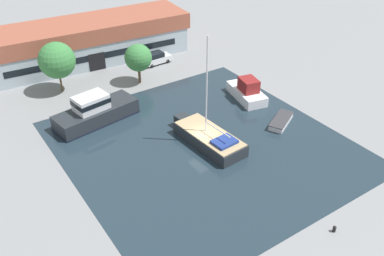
{
  "coord_description": "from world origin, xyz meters",
  "views": [
    {
      "loc": [
        -21.9,
        -30.38,
        26.19
      ],
      "look_at": [
        0.0,
        2.19,
        1.0
      ],
      "focal_mm": 40.0,
      "sensor_mm": 36.0,
      "label": 1
    }
  ],
  "objects": [
    {
      "name": "small_dinghy",
      "position": [
        9.88,
        -1.47,
        0.37
      ],
      "size": [
        4.62,
        3.49,
        0.71
      ],
      "rotation": [
        0.0,
        0.0,
        2.05
      ],
      "color": "silver",
      "rests_on": "water_canal"
    },
    {
      "name": "warehouse_building",
      "position": [
        -1.41,
        27.94,
        3.02
      ],
      "size": [
        30.86,
        10.74,
        5.96
      ],
      "rotation": [
        0.0,
        0.0,
        -0.08
      ],
      "color": "#99A8B2",
      "rests_on": "ground"
    },
    {
      "name": "mooring_bollard",
      "position": [
        1.76,
        -16.15,
        0.31
      ],
      "size": [
        0.3,
        0.3,
        0.6
      ],
      "color": "black",
      "rests_on": "ground"
    },
    {
      "name": "water_canal",
      "position": [
        0.0,
        0.0,
        0.0
      ],
      "size": [
        27.79,
        29.2,
        0.01
      ],
      "primitive_type": "cube",
      "color": "#1E2D38",
      "rests_on": "ground"
    },
    {
      "name": "ground_plane",
      "position": [
        0.0,
        0.0,
        0.0
      ],
      "size": [
        440.0,
        440.0,
        0.0
      ],
      "primitive_type": "plane",
      "color": "gray"
    },
    {
      "name": "parked_car",
      "position": [
        6.37,
        21.12,
        0.87
      ],
      "size": [
        4.51,
        2.04,
        1.76
      ],
      "rotation": [
        0.0,
        0.0,
        4.76
      ],
      "color": "silver",
      "rests_on": "ground"
    },
    {
      "name": "quay_tree_by_water",
      "position": [
        -8.23,
        20.44,
        4.34
      ],
      "size": [
        4.65,
        4.65,
        6.67
      ],
      "color": "brown",
      "rests_on": "ground"
    },
    {
      "name": "quay_tree_near_building",
      "position": [
        1.38,
        16.93,
        3.64
      ],
      "size": [
        3.63,
        3.63,
        5.47
      ],
      "color": "brown",
      "rests_on": "ground"
    },
    {
      "name": "motor_cruiser",
      "position": [
        -7.55,
        10.91,
        1.27
      ],
      "size": [
        10.22,
        4.99,
        3.47
      ],
      "rotation": [
        0.0,
        0.0,
        1.73
      ],
      "color": "#23282D",
      "rests_on": "water_canal"
    },
    {
      "name": "cabin_boat",
      "position": [
        10.54,
        5.42,
        1.0
      ],
      "size": [
        4.01,
        6.62,
        2.83
      ],
      "rotation": [
        0.0,
        0.0,
        -0.21
      ],
      "color": "white",
      "rests_on": "water_canal"
    },
    {
      "name": "sailboat_moored",
      "position": [
        0.6,
        -0.02,
        0.77
      ],
      "size": [
        4.03,
        9.78,
        11.96
      ],
      "rotation": [
        0.0,
        0.0,
        0.08
      ],
      "color": "#23282D",
      "rests_on": "water_canal"
    }
  ]
}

